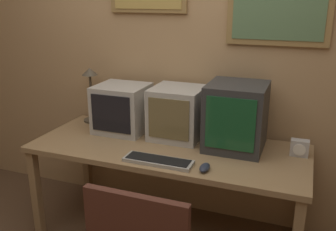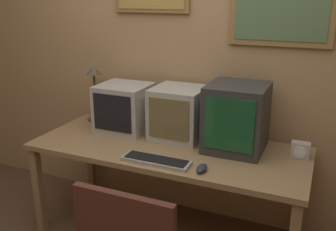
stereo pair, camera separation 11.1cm
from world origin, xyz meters
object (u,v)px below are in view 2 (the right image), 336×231
mouse_near_keyboard (202,168)px  monitor_right (236,117)px  keyboard_main (156,161)px  monitor_left (124,108)px  desk_clock (300,150)px  monitor_center (178,113)px  desk_lamp (95,86)px

mouse_near_keyboard → monitor_right: bearing=77.2°
keyboard_main → mouse_near_keyboard: 0.30m
monitor_right → keyboard_main: 0.60m
monitor_left → mouse_near_keyboard: bearing=-29.7°
keyboard_main → desk_clock: size_ratio=3.81×
monitor_left → keyboard_main: monitor_left is taller
keyboard_main → desk_clock: 0.91m
monitor_center → monitor_right: bearing=-5.9°
monitor_left → monitor_right: (0.86, -0.02, 0.04)m
desk_clock → mouse_near_keyboard: bearing=-140.4°
monitor_left → monitor_right: bearing=-1.6°
keyboard_main → desk_clock: (0.80, 0.42, 0.04)m
monitor_right → desk_lamp: (-1.19, 0.13, 0.07)m
monitor_left → mouse_near_keyboard: (0.76, -0.43, -0.16)m
monitor_center → desk_clock: bearing=-2.4°
desk_clock → monitor_left: bearing=179.3°
monitor_center → mouse_near_keyboard: size_ratio=3.17×
monitor_left → mouse_near_keyboard: 0.89m
desk_lamp → monitor_right: bearing=-6.5°
monitor_left → desk_lamp: bearing=161.5°
desk_lamp → monitor_center: bearing=-6.8°
desk_clock → monitor_center: bearing=177.6°
desk_clock → desk_lamp: (-1.60, 0.13, 0.24)m
monitor_left → monitor_center: bearing=2.8°
desk_clock → desk_lamp: 1.63m
keyboard_main → desk_clock: bearing=27.5°
monitor_right → keyboard_main: size_ratio=1.01×
monitor_center → desk_clock: monitor_center is taller
monitor_center → desk_lamp: bearing=173.2°
monitor_right → desk_clock: 0.45m
monitor_center → desk_clock: size_ratio=3.23×
monitor_right → mouse_near_keyboard: 0.47m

